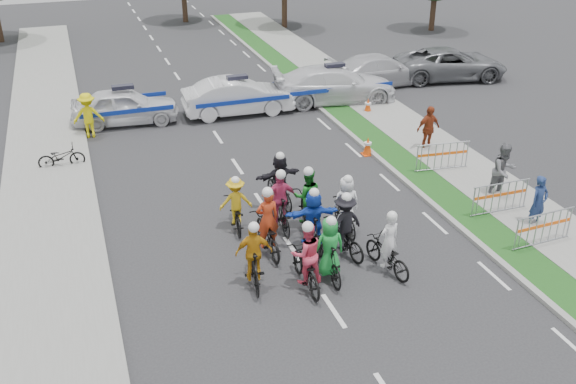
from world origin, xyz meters
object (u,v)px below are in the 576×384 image
object	(u,v)px
rider_4	(344,230)
police_car_1	(238,97)
rider_0	(387,251)
barrier_0	(543,230)
rider_5	(313,223)
spectator_1	(504,171)
rider_10	(236,208)
rider_9	(280,207)
police_car_0	(125,106)
rider_11	(280,183)
rider_7	(345,210)
civilian_sedan	(380,70)
cone_0	(368,146)
civilian_suv	(451,64)
rider_6	(267,230)
police_car_2	(334,85)
spectator_0	(539,202)
parked_bike	(61,157)
rider_3	(254,260)
spectator_2	(428,129)
barrier_1	(500,199)
cone_1	(368,106)
rider_1	(329,254)
rider_2	(306,263)
marshal_hiviz	(88,115)
barrier_2	(442,158)
rider_8	(307,205)

from	to	relation	value
rider_4	police_car_1	distance (m)	12.05
rider_0	barrier_0	size ratio (longest dim) A/B	0.95
rider_5	spectator_1	world-z (taller)	rider_5
rider_4	barrier_0	xyz separation A→B (m)	(5.43, -1.57, -0.19)
rider_10	spectator_1	xyz separation A→B (m)	(8.71, -0.85, 0.25)
rider_9	police_car_0	bearing A→B (deg)	-71.52
rider_11	rider_0	bearing A→B (deg)	101.75
rider_7	civilian_sedan	world-z (taller)	rider_7
rider_5	cone_0	size ratio (longest dim) A/B	2.75
civilian_suv	police_car_1	bearing A→B (deg)	108.81
rider_6	rider_11	xyz separation A→B (m)	(1.19, 2.47, 0.12)
police_car_2	spectator_0	bearing A→B (deg)	-165.90
rider_10	parked_bike	xyz separation A→B (m)	(-4.79, 6.28, -0.26)
rider_5	police_car_1	world-z (taller)	rider_5
spectator_0	rider_4	bearing A→B (deg)	166.80
barrier_0	rider_10	bearing A→B (deg)	153.69
rider_7	rider_5	bearing A→B (deg)	26.83
rider_3	spectator_2	xyz separation A→B (m)	(8.74, 6.34, 0.16)
rider_11	barrier_0	size ratio (longest dim) A/B	0.95
rider_6	police_car_1	xyz separation A→B (m)	(2.21, 11.25, 0.11)
police_car_1	civilian_suv	bearing A→B (deg)	-80.38
rider_0	police_car_1	world-z (taller)	rider_0
rider_0	cone_0	world-z (taller)	rider_0
rider_4	barrier_1	distance (m)	5.45
rider_10	spectator_0	size ratio (longest dim) A/B	1.08
rider_9	rider_11	distance (m)	1.48
police_car_0	rider_7	bearing A→B (deg)	-150.52
spectator_0	barrier_1	world-z (taller)	spectator_0
rider_4	police_car_0	world-z (taller)	rider_4
police_car_0	cone_1	size ratio (longest dim) A/B	6.30
police_car_2	spectator_1	xyz separation A→B (m)	(1.42, -10.68, 0.11)
spectator_2	cone_1	distance (m)	4.56
rider_0	spectator_2	xyz separation A→B (m)	(5.22, 6.90, 0.27)
cone_1	rider_6	bearing A→B (deg)	-128.89
rider_3	rider_1	bearing A→B (deg)	177.84
rider_2	barrier_1	xyz separation A→B (m)	(6.98, 1.61, -0.16)
barrier_0	cone_1	distance (m)	11.80
rider_4	civilian_suv	world-z (taller)	rider_4
spectator_2	barrier_0	bearing A→B (deg)	-103.00
rider_10	police_car_1	bearing A→B (deg)	-98.25
police_car_0	civilian_suv	size ratio (longest dim) A/B	0.78
rider_2	marshal_hiviz	size ratio (longest dim) A/B	1.08
spectator_2	barrier_2	bearing A→B (deg)	-114.28
barrier_2	rider_9	bearing A→B (deg)	-163.84
civilian_suv	cone_1	world-z (taller)	civilian_suv
police_car_2	rider_2	bearing A→B (deg)	162.92
rider_10	rider_5	bearing A→B (deg)	141.73
rider_8	civilian_sedan	bearing A→B (deg)	-113.95
rider_8	police_car_0	world-z (taller)	rider_8
rider_5	marshal_hiviz	distance (m)	12.07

